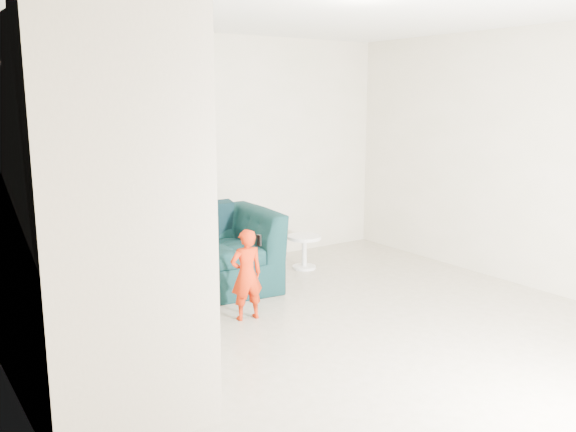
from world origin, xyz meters
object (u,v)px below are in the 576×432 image
(toddler, at_px, (246,275))
(staircase, at_px, (83,251))
(armchair, at_px, (211,251))
(side_table, at_px, (304,246))

(toddler, distance_m, staircase, 1.67)
(staircase, bearing_deg, armchair, 39.53)
(side_table, bearing_deg, staircase, -153.45)
(toddler, bearing_deg, side_table, -135.98)
(toddler, height_order, staircase, staircase)
(side_table, bearing_deg, armchair, -176.29)
(armchair, relative_size, staircase, 0.35)
(armchair, xyz_separation_m, side_table, (1.26, 0.08, -0.15))
(toddler, bearing_deg, armchair, -91.38)
(armchair, bearing_deg, staircase, -133.86)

